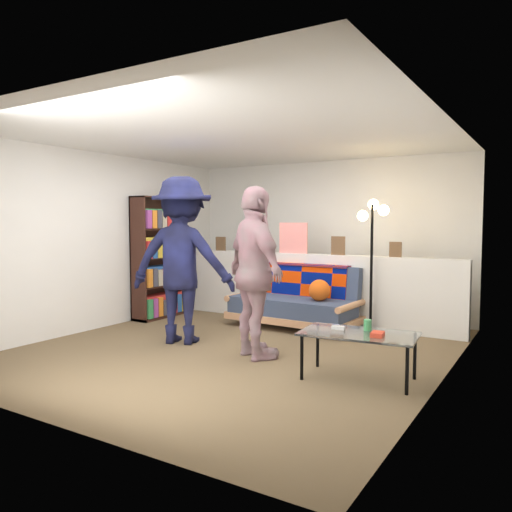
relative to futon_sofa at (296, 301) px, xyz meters
The scene contains 10 objects.
ground 1.47m from the futon_sofa, 91.37° to the right, with size 5.00×5.00×0.00m, color brown.
room_shell 1.62m from the futon_sofa, 92.04° to the right, with size 4.60×5.05×2.45m.
half_wall_ledge 0.40m from the futon_sofa, 95.14° to the left, with size 4.45×0.15×1.00m, color silver.
ledge_decor 0.93m from the futon_sofa, 126.05° to the left, with size 2.97×0.02×0.45m.
futon_sofa is the anchor object (origin of this frame).
bookshelf 2.22m from the futon_sofa, 168.03° to the right, with size 0.31×0.92×1.83m.
coffee_table 2.36m from the futon_sofa, 48.99° to the right, with size 1.10×0.68×0.55m.
floor_lamp 1.36m from the futon_sofa, 10.53° to the left, with size 0.41×0.34×1.76m.
person_left 1.81m from the futon_sofa, 117.69° to the right, with size 1.29×0.74×2.00m, color black.
person_right 1.77m from the futon_sofa, 78.50° to the right, with size 1.08×0.45×1.85m, color pink.
Camera 1 is at (3.12, -4.74, 1.47)m, focal length 35.00 mm.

